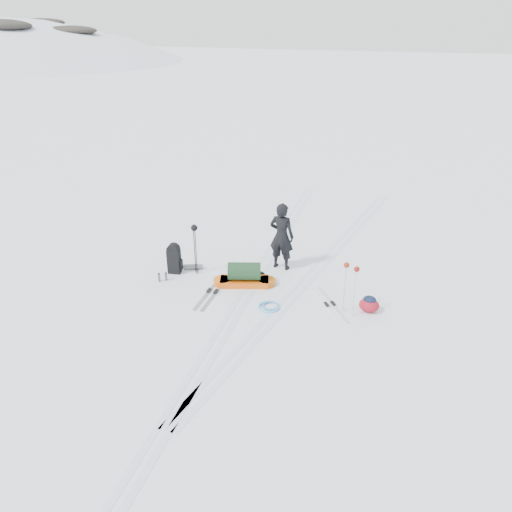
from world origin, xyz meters
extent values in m
plane|color=white|center=(0.00, 0.00, 0.00)|extent=(200.00, 200.00, 0.00)
ellipsoid|color=white|center=(-70.00, 55.00, -40.00)|extent=(143.00, 121.00, 93.50)
ellipsoid|color=black|center=(-61.00, 64.00, 5.45)|extent=(7.80, 6.00, 1.32)
ellipsoid|color=black|center=(-50.00, 57.00, 4.46)|extent=(8.32, 6.40, 1.41)
cube|color=silver|center=(-0.12, 0.00, 0.00)|extent=(1.40, 17.97, 0.01)
cube|color=silver|center=(0.12, 0.00, 0.00)|extent=(1.40, 17.97, 0.01)
cube|color=silver|center=(1.28, 2.00, 0.00)|extent=(2.09, 13.88, 0.01)
cube|color=silver|center=(1.52, 2.00, 0.00)|extent=(2.09, 13.88, 0.01)
imported|color=black|center=(0.41, 1.67, 0.96)|extent=(0.74, 0.51, 1.93)
cube|color=#EA590D|center=(-0.21, 0.39, 0.08)|extent=(1.38, 0.92, 0.16)
cylinder|color=#BE560B|center=(0.35, 0.58, 0.08)|extent=(0.60, 0.60, 0.16)
cylinder|color=orange|center=(-0.76, 0.20, 0.08)|extent=(0.60, 0.60, 0.16)
cylinder|color=#16311B|center=(-0.21, 0.39, 0.39)|extent=(0.96, 0.72, 0.47)
cube|color=black|center=(-2.27, 0.37, 0.34)|extent=(0.38, 0.30, 0.68)
cylinder|color=black|center=(-2.27, 0.37, 0.70)|extent=(0.37, 0.29, 0.33)
cube|color=black|center=(-2.10, 0.42, 0.24)|extent=(0.11, 0.19, 0.29)
cylinder|color=slate|center=(-1.88, 0.73, 0.07)|extent=(0.55, 0.36, 0.15)
cylinder|color=black|center=(-1.73, 0.58, 0.67)|extent=(0.03, 0.03, 1.34)
cylinder|color=black|center=(-1.66, 0.52, 0.67)|extent=(0.03, 0.03, 1.34)
torus|color=black|center=(-1.73, 0.58, 0.10)|extent=(0.12, 0.12, 0.01)
torus|color=black|center=(-1.66, 0.52, 0.10)|extent=(0.12, 0.12, 0.01)
sphere|color=black|center=(-1.69, 0.55, 1.36)|extent=(0.18, 0.18, 0.18)
cylinder|color=#B8BBC0|center=(2.50, -0.04, 0.61)|extent=(0.03, 0.03, 1.23)
cylinder|color=silver|center=(2.76, -0.17, 0.61)|extent=(0.03, 0.03, 1.23)
torus|color=#BBBDC3|center=(2.50, -0.04, 0.09)|extent=(0.11, 0.11, 0.01)
torus|color=silver|center=(2.76, -0.17, 0.09)|extent=(0.11, 0.11, 0.01)
sphere|color=maroon|center=(2.50, -0.04, 1.25)|extent=(0.13, 0.13, 0.13)
sphere|color=maroon|center=(2.76, -0.17, 1.25)|extent=(0.13, 0.13, 0.13)
cube|color=gray|center=(-0.74, -0.28, 0.01)|extent=(0.17, 1.89, 0.02)
cube|color=#9A9DA2|center=(-0.93, -0.29, 0.01)|extent=(0.17, 1.89, 0.02)
cube|color=black|center=(-0.74, -0.28, 0.04)|extent=(0.08, 0.19, 0.05)
cube|color=black|center=(-0.93, -0.29, 0.04)|extent=(0.08, 0.19, 0.05)
cube|color=white|center=(2.08, 0.07, 0.01)|extent=(1.11, 1.48, 0.02)
cube|color=#B8B9BE|center=(2.22, 0.18, 0.01)|extent=(1.11, 1.48, 0.02)
cube|color=black|center=(2.08, 0.07, 0.04)|extent=(0.16, 0.18, 0.05)
cube|color=black|center=(2.22, 0.18, 0.04)|extent=(0.16, 0.18, 0.05)
torus|color=#63B8F2|center=(0.78, -0.50, 0.03)|extent=(0.66, 0.66, 0.06)
torus|color=#5191C6|center=(0.81, -0.46, 0.04)|extent=(0.52, 0.52, 0.05)
ellipsoid|color=maroon|center=(3.09, 0.16, 0.17)|extent=(0.56, 0.47, 0.35)
ellipsoid|color=black|center=(3.09, 0.16, 0.33)|extent=(0.36, 0.31, 0.17)
cylinder|color=#53565A|center=(-2.41, -0.23, 0.11)|extent=(0.07, 0.07, 0.22)
cylinder|color=#53565A|center=(-2.27, -0.11, 0.10)|extent=(0.07, 0.07, 0.20)
cylinder|color=black|center=(-2.41, -0.23, 0.23)|extent=(0.06, 0.06, 0.03)
cylinder|color=black|center=(-2.27, -0.11, 0.21)|extent=(0.06, 0.06, 0.03)
ellipsoid|color=black|center=(0.06, 0.86, 0.10)|extent=(0.35, 0.29, 0.20)
camera|label=1|loc=(4.04, -10.41, 6.43)|focal=35.00mm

